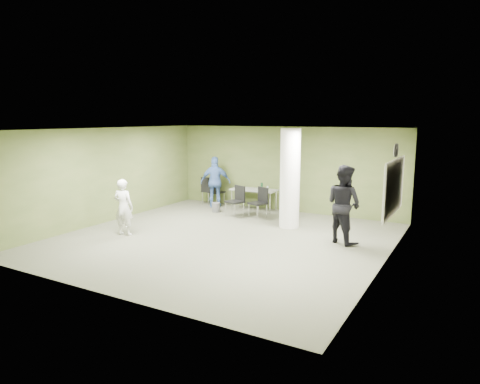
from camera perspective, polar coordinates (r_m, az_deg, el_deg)
The scene contains 17 objects.
floor at distance 11.08m, azimuth -2.33°, elevation -6.30°, with size 8.00×8.00×0.00m, color #4C4C3C.
ceiling at distance 10.64m, azimuth -2.43°, elevation 8.34°, with size 8.00×8.00×0.00m, color white.
wall_back at distance 14.30m, azimuth 6.07°, elevation 3.05°, with size 8.00×0.02×2.80m, color #445427.
wall_left at distance 13.30m, azimuth -17.23°, elevation 2.15°, with size 0.02×8.00×2.80m, color #445427.
wall_right_cream at distance 9.34m, azimuth 19.00°, elevation -1.04°, with size 0.02×8.00×2.80m, color beige.
column at distance 12.09m, azimuth 6.67°, elevation 1.80°, with size 0.56×0.56×2.80m, color silver.
whiteboard at distance 10.51m, azimuth 19.81°, elevation 0.62°, with size 0.05×2.30×1.30m.
wall_clock at distance 10.41m, azimuth 20.09°, elevation 5.24°, with size 0.06×0.32×0.32m.
folding_table at distance 14.27m, azimuth 1.93°, elevation 0.18°, with size 1.57×0.75×0.98m.
wastebasket at distance 14.17m, azimuth -3.22°, elevation -2.06°, with size 0.27×0.27×0.31m, color #4C4C4C.
chair_back_left at distance 15.32m, azimuth -4.15°, elevation 0.48°, with size 0.54×0.54×1.01m.
chair_back_right at distance 15.21m, azimuth -3.40°, elevation 0.29°, with size 0.57×0.57×0.95m.
chair_table_left at distance 13.50m, azimuth -0.43°, elevation -0.87°, with size 0.61×0.61×0.97m.
chair_table_right at distance 13.33m, azimuth 2.68°, elevation -1.08°, with size 0.61×0.61×0.95m.
woman_white at distance 11.71m, azimuth -15.27°, elevation -1.96°, with size 0.55×0.36×1.51m, color silver.
man_black at distance 10.86m, azimuth 13.65°, elevation -1.59°, with size 0.95×0.74×1.95m, color black.
man_blue at distance 14.85m, azimuth -3.29°, elevation 1.33°, with size 1.04×0.43×1.77m, color #4467A8.
Camera 1 is at (5.59, -9.05, 3.08)m, focal length 32.00 mm.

